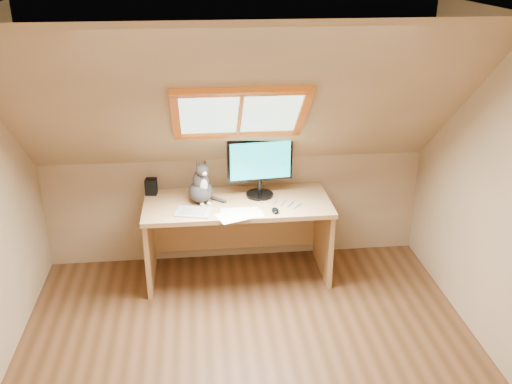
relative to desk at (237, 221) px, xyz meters
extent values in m
plane|color=brown|center=(0.00, -1.45, -0.51)|extent=(3.50, 3.50, 0.00)
cube|color=tan|center=(0.00, 0.30, -0.01)|extent=(3.50, 0.02, 1.00)
cube|color=silver|center=(0.00, -2.22, 1.89)|extent=(3.50, 1.95, 0.02)
cube|color=tan|center=(0.00, -0.47, 1.19)|extent=(3.50, 1.56, 1.41)
cube|color=#B2E0CC|center=(0.00, -0.40, 1.12)|extent=(0.90, 0.53, 0.48)
cube|color=orange|center=(0.00, -0.40, 1.12)|extent=(1.02, 0.64, 0.59)
cube|color=tan|center=(0.00, -0.07, 0.21)|extent=(1.62, 0.71, 0.04)
cube|color=tan|center=(-0.78, -0.07, -0.16)|extent=(0.04, 0.64, 0.70)
cube|color=tan|center=(0.78, -0.07, -0.16)|extent=(0.04, 0.64, 0.70)
cube|color=tan|center=(0.00, 0.26, -0.16)|extent=(1.52, 0.03, 0.49)
cylinder|color=black|center=(0.21, 0.03, 0.24)|extent=(0.24, 0.24, 0.02)
cylinder|color=black|center=(0.21, 0.03, 0.31)|extent=(0.04, 0.04, 0.13)
cube|color=black|center=(0.21, 0.03, 0.57)|extent=(0.57, 0.09, 0.37)
cube|color=#0081C3|center=(0.21, 0.01, 0.57)|extent=(0.53, 0.06, 0.33)
ellipsoid|color=#393432|center=(-0.31, -0.02, 0.32)|extent=(0.29, 0.32, 0.18)
ellipsoid|color=#393432|center=(-0.31, -0.04, 0.42)|extent=(0.18, 0.18, 0.20)
ellipsoid|color=silver|center=(-0.29, -0.10, 0.40)|extent=(0.08, 0.06, 0.12)
ellipsoid|color=#393432|center=(-0.29, -0.08, 0.54)|extent=(0.14, 0.13, 0.10)
sphere|color=silver|center=(-0.28, -0.13, 0.52)|extent=(0.04, 0.04, 0.04)
cone|color=#393432|center=(-0.33, -0.07, 0.59)|extent=(0.07, 0.06, 0.07)
cone|color=#393432|center=(-0.27, -0.05, 0.59)|extent=(0.06, 0.07, 0.07)
cube|color=black|center=(-0.75, 0.18, 0.30)|extent=(0.11, 0.11, 0.14)
cube|color=#B2B2B7|center=(-0.38, -0.25, 0.23)|extent=(0.33, 0.27, 0.01)
ellipsoid|color=black|center=(0.30, -0.31, 0.24)|extent=(0.07, 0.11, 0.03)
cube|color=white|center=(-0.04, -0.33, 0.23)|extent=(0.33, 0.27, 0.00)
cube|color=white|center=(-0.04, -0.33, 0.23)|extent=(0.32, 0.24, 0.00)
cube|color=white|center=(-0.04, -0.33, 0.23)|extent=(0.35, 0.30, 0.00)
camera|label=1|loc=(-0.32, -4.57, 2.27)|focal=40.00mm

